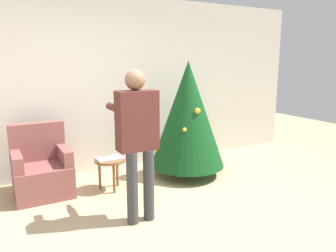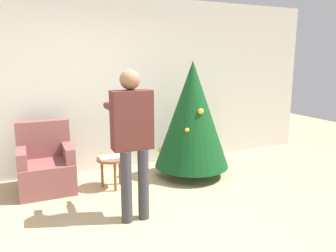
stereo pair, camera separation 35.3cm
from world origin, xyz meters
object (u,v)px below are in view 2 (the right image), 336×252
object	(u,v)px
person_standing	(132,132)
side_stool	(112,162)
armchair	(46,167)
christmas_tree	(192,114)

from	to	relation	value
person_standing	side_stool	distance (m)	1.15
armchair	side_stool	world-z (taller)	armchair
person_standing	side_stool	size ratio (longest dim) A/B	3.84
side_stool	christmas_tree	bearing A→B (deg)	-0.09
christmas_tree	armchair	xyz separation A→B (m)	(-2.06, 0.29, -0.62)
christmas_tree	person_standing	world-z (taller)	christmas_tree
person_standing	christmas_tree	bearing A→B (deg)	37.96
person_standing	side_stool	bearing A→B (deg)	89.68
side_stool	armchair	bearing A→B (deg)	160.84
christmas_tree	armchair	distance (m)	2.17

